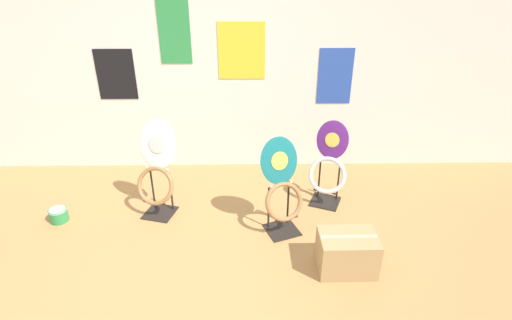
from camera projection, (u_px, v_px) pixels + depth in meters
wall_back at (193, 56)px, 4.25m from camera, size 8.00×0.07×2.60m
toilet_seat_display_teal_sax at (282, 192)px, 3.51m from camera, size 0.43×0.40×0.88m
toilet_seat_display_white_plain at (157, 171)px, 3.75m from camera, size 0.45×0.41×0.92m
toilet_seat_display_purple_note at (328, 169)px, 3.93m from camera, size 0.42×0.38×0.85m
paint_can at (59, 214)px, 3.78m from camera, size 0.17×0.17×0.13m
storage_box at (347, 252)px, 3.17m from camera, size 0.46×0.33×0.32m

